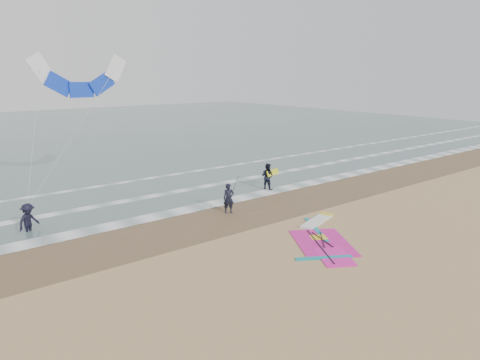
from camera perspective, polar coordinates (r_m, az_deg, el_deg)
ground at (r=19.73m, az=9.96°, el=-8.83°), size 120.00×120.00×0.00m
sea_water at (r=62.12m, az=-24.74°, el=5.68°), size 120.00×80.00×0.02m
wet_sand_band at (r=23.89m, az=-0.69°, el=-4.51°), size 120.00×5.00×0.01m
foam_waterline at (r=27.41m, az=-6.27°, el=-2.11°), size 120.00×9.15×0.02m
windsurf_rig at (r=20.96m, az=10.88°, el=-7.38°), size 5.76×5.45×0.14m
person_standing at (r=23.79m, az=-1.52°, el=-2.47°), size 0.73×0.62×1.69m
person_walking at (r=28.72m, az=3.66°, el=0.48°), size 0.95×1.06×1.79m
person_wading at (r=23.39m, az=-26.44°, el=-4.13°), size 1.34×1.18×1.80m
held_pole at (r=23.85m, az=-0.95°, el=-1.44°), size 0.17×0.86×1.82m
carried_kiteboard at (r=28.86m, az=4.40°, el=1.02°), size 1.30×0.51×0.39m
surf_kite at (r=28.38m, az=-20.51°, el=12.50°), size 7.74×5.16×7.61m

